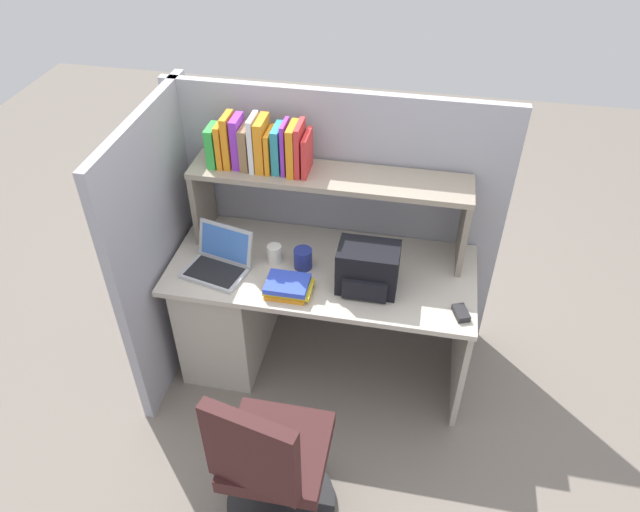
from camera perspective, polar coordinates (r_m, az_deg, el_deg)
The scene contains 13 objects.
ground_plane at distance 3.67m, azimuth 0.15°, elevation -9.86°, with size 8.00×8.00×0.00m, color slate.
desk at distance 3.45m, azimuth -6.22°, elevation -4.46°, with size 1.60×0.70×0.73m.
cubicle_partition_rear at distance 3.43m, azimuth 1.38°, elevation 3.48°, with size 1.84×0.05×1.55m, color #9E9EA8.
cubicle_partition_left at distance 3.32m, azimuth -14.54°, elevation 0.77°, with size 0.05×1.06×1.55m, color #9E9EA8.
overhead_hutch at distance 3.11m, azimuth 0.89°, elevation 6.19°, with size 1.44×0.28×0.45m.
reference_books_on_shelf at distance 3.06m, azimuth -5.71°, elevation 10.33°, with size 0.52×0.18×0.28m.
laptop at distance 3.16m, azimuth -9.53°, elevation -0.51°, with size 0.36×0.32×0.22m.
backpack at distance 2.98m, azimuth 4.54°, elevation -1.24°, with size 0.30×0.22×0.24m.
computer_mouse at distance 2.96m, azimuth 13.20°, elevation -5.27°, with size 0.06×0.10×0.03m, color #262628.
paper_cup at distance 3.18m, azimuth -4.32°, elevation 0.22°, with size 0.08×0.08×0.10m, color white.
snack_canister at distance 3.13m, azimuth -1.62°, elevation -0.24°, with size 0.10×0.10×0.11m, color navy.
desk_book_stack at distance 3.00m, azimuth -3.07°, elevation -2.91°, with size 0.23×0.17×0.07m.
office_chair at distance 2.79m, azimuth -4.56°, elevation -19.39°, with size 0.52×0.53×0.93m.
Camera 1 is at (0.45, -2.37, 2.77)m, focal length 33.81 mm.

